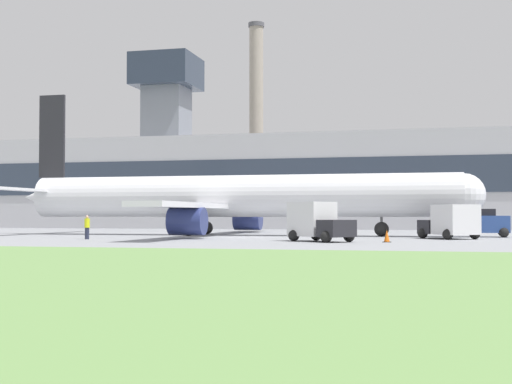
{
  "coord_description": "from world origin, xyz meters",
  "views": [
    {
      "loc": [
        13.11,
        -49.65,
        1.65
      ],
      "look_at": [
        -0.07,
        4.33,
        3.4
      ],
      "focal_mm": 50.0,
      "sensor_mm": 36.0,
      "label": 1
    }
  ],
  "objects_px": {
    "airplane": "(232,197)",
    "fuel_truck": "(317,222)",
    "pushback_tug": "(488,225)",
    "baggage_truck": "(451,222)",
    "ground_crew_person": "(87,227)"
  },
  "relations": [
    {
      "from": "airplane",
      "to": "baggage_truck",
      "type": "relative_size",
      "value": 8.1
    },
    {
      "from": "pushback_tug",
      "to": "baggage_truck",
      "type": "distance_m",
      "value": 5.72
    },
    {
      "from": "airplane",
      "to": "pushback_tug",
      "type": "distance_m",
      "value": 19.38
    },
    {
      "from": "baggage_truck",
      "to": "fuel_truck",
      "type": "height_order",
      "value": "fuel_truck"
    },
    {
      "from": "airplane",
      "to": "pushback_tug",
      "type": "xyz_separation_m",
      "value": [
        19.26,
        0.6,
        -2.1
      ]
    },
    {
      "from": "airplane",
      "to": "fuel_truck",
      "type": "relative_size",
      "value": 8.39
    },
    {
      "from": "pushback_tug",
      "to": "ground_crew_person",
      "type": "height_order",
      "value": "pushback_tug"
    },
    {
      "from": "pushback_tug",
      "to": "baggage_truck",
      "type": "height_order",
      "value": "baggage_truck"
    },
    {
      "from": "pushback_tug",
      "to": "ground_crew_person",
      "type": "relative_size",
      "value": 1.94
    },
    {
      "from": "airplane",
      "to": "fuel_truck",
      "type": "bearing_deg",
      "value": -52.15
    },
    {
      "from": "airplane",
      "to": "fuel_truck",
      "type": "height_order",
      "value": "airplane"
    },
    {
      "from": "airplane",
      "to": "baggage_truck",
      "type": "height_order",
      "value": "airplane"
    },
    {
      "from": "baggage_truck",
      "to": "airplane",
      "type": "bearing_deg",
      "value": 165.05
    },
    {
      "from": "pushback_tug",
      "to": "fuel_truck",
      "type": "distance_m",
      "value": 15.77
    },
    {
      "from": "fuel_truck",
      "to": "airplane",
      "type": "bearing_deg",
      "value": 127.85
    }
  ]
}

